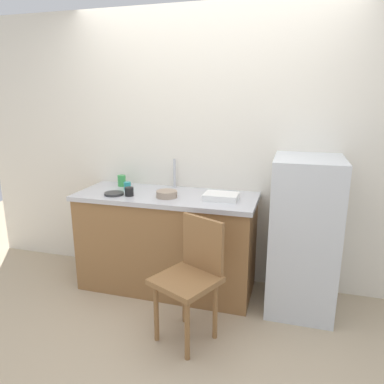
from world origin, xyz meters
The scene contains 13 objects.
ground_plane centered at (0.00, 0.00, 0.00)m, with size 8.00×8.00×0.00m, color tan.
back_wall centered at (0.00, 1.00, 1.25)m, with size 4.80×0.10×2.49m, color silver.
cabinet_base centered at (-0.31, 0.65, 0.43)m, with size 1.55×0.60×0.85m, color olive.
countertop centered at (-0.31, 0.65, 0.87)m, with size 1.59×0.64×0.04m, color #B7B7BC.
faucet centered at (-0.32, 0.90, 1.03)m, with size 0.02×0.02×0.27m, color #B7B7BC.
refrigerator centered at (0.87, 0.65, 0.64)m, with size 0.52×0.61×1.27m, color silver.
chair centered at (0.10, 0.01, 0.50)m, with size 0.53×0.53×0.89m.
dish_tray centered at (0.19, 0.62, 0.92)m, with size 0.28×0.20×0.05m, color white.
terracotta_bowl centered at (-0.27, 0.56, 0.92)m, with size 0.18×0.18×0.06m, color gray.
hotplate centered at (-0.74, 0.50, 0.90)m, with size 0.17×0.17×0.02m, color #2D2D2D.
cup_black centered at (-0.60, 0.51, 0.93)m, with size 0.07×0.07×0.08m, color black.
cup_green centered at (-0.82, 0.81, 0.94)m, with size 0.08×0.08×0.10m, color green.
cup_teal centered at (-0.71, 0.70, 0.93)m, with size 0.06×0.06×0.07m, color teal.
Camera 1 is at (0.75, -2.22, 1.72)m, focal length 33.63 mm.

